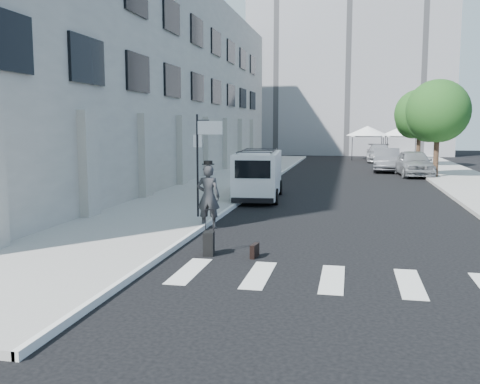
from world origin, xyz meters
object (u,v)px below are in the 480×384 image
at_px(cargo_van, 259,174).
at_px(parked_car_c, 379,153).
at_px(suitcase, 209,243).
at_px(parked_car_a, 414,163).
at_px(parked_car_b, 386,160).
at_px(businessman, 208,197).
at_px(briefcase, 255,251).

distance_m(cargo_van, parked_car_c, 26.93).
bearing_deg(cargo_van, suitcase, -91.52).
bearing_deg(parked_car_a, parked_car_b, 108.82).
bearing_deg(suitcase, parked_car_a, 64.08).
relative_size(cargo_van, parked_car_c, 1.03).
height_order(cargo_van, parked_car_b, cargo_van).
bearing_deg(parked_car_b, cargo_van, -109.79).
relative_size(businessman, parked_car_a, 0.41).
relative_size(parked_car_a, parked_car_b, 1.00).
bearing_deg(suitcase, briefcase, -8.96).
height_order(businessman, briefcase, businessman).
bearing_deg(parked_car_c, businessman, -100.73).
relative_size(suitcase, cargo_van, 0.21).
bearing_deg(parked_car_a, briefcase, -110.01).
relative_size(businessman, briefcase, 4.66).
xyz_separation_m(suitcase, cargo_van, (-0.55, 10.64, 0.78)).
xyz_separation_m(businessman, cargo_van, (0.39, 7.20, 0.07)).
bearing_deg(cargo_van, businessman, -97.56).
bearing_deg(suitcase, cargo_van, 84.94).
relative_size(businessman, cargo_van, 0.36).
distance_m(parked_car_b, parked_car_c, 10.25).
bearing_deg(parked_car_c, cargo_van, -103.03).
xyz_separation_m(briefcase, parked_car_c, (4.78, 36.79, 0.62)).
distance_m(businessman, cargo_van, 7.21).
bearing_deg(parked_car_b, suitcase, -100.15).
distance_m(briefcase, cargo_van, 10.84).
height_order(businessman, cargo_van, cargo_van).
bearing_deg(parked_car_c, suitcase, -98.24).
xyz_separation_m(suitcase, parked_car_c, (5.96, 36.77, 0.48)).
height_order(parked_car_a, parked_car_b, parked_car_a).
xyz_separation_m(businessman, parked_car_b, (6.90, 23.07, -0.20)).
distance_m(briefcase, parked_car_b, 26.98).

